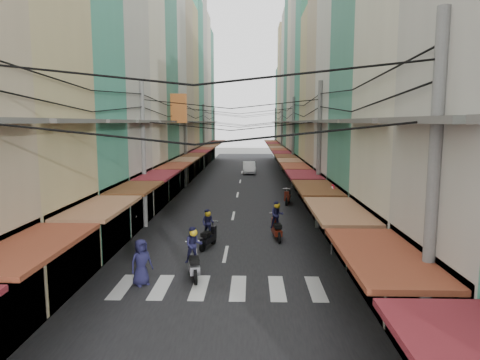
% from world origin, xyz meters
% --- Properties ---
extents(ground, '(160.00, 160.00, 0.00)m').
position_xyz_m(ground, '(0.00, 0.00, 0.00)').
color(ground, slate).
rests_on(ground, ground).
extents(road, '(10.00, 80.00, 0.02)m').
position_xyz_m(road, '(0.00, 20.00, 0.01)').
color(road, black).
rests_on(road, ground).
extents(sidewalk_left, '(3.00, 80.00, 0.06)m').
position_xyz_m(sidewalk_left, '(-6.50, 20.00, 0.03)').
color(sidewalk_left, slate).
rests_on(sidewalk_left, ground).
extents(sidewalk_right, '(3.00, 80.00, 0.06)m').
position_xyz_m(sidewalk_right, '(6.50, 20.00, 0.03)').
color(sidewalk_right, slate).
rests_on(sidewalk_right, ground).
extents(crosswalk, '(7.55, 2.40, 0.01)m').
position_xyz_m(crosswalk, '(-0.00, -6.00, 0.03)').
color(crosswalk, silver).
rests_on(crosswalk, ground).
extents(building_row_left, '(7.80, 67.67, 23.70)m').
position_xyz_m(building_row_left, '(-7.92, 16.56, 9.78)').
color(building_row_left, beige).
rests_on(building_row_left, ground).
extents(building_row_right, '(7.80, 68.98, 22.59)m').
position_xyz_m(building_row_right, '(7.92, 16.45, 9.41)').
color(building_row_right, teal).
rests_on(building_row_right, ground).
extents(utility_poles, '(10.20, 66.13, 8.20)m').
position_xyz_m(utility_poles, '(0.00, 15.01, 6.59)').
color(utility_poles, slate).
rests_on(utility_poles, ground).
extents(white_car, '(4.90, 2.06, 1.71)m').
position_xyz_m(white_car, '(0.84, 28.94, 0.00)').
color(white_car, white).
rests_on(white_car, ground).
extents(bicycle, '(1.63, 0.86, 1.06)m').
position_xyz_m(bicycle, '(6.94, -1.27, 0.00)').
color(bicycle, black).
rests_on(bicycle, ground).
extents(moving_scooters, '(5.32, 17.23, 1.99)m').
position_xyz_m(moving_scooters, '(0.74, -0.13, 0.59)').
color(moving_scooters, black).
rests_on(moving_scooters, ground).
extents(parked_scooters, '(12.84, 15.17, 0.99)m').
position_xyz_m(parked_scooters, '(4.74, -3.93, 0.46)').
color(parked_scooters, black).
rests_on(parked_scooters, ground).
extents(pedestrians, '(12.91, 22.89, 2.20)m').
position_xyz_m(pedestrians, '(-4.01, 2.36, 1.03)').
color(pedestrians, '#29222D').
rests_on(pedestrians, ground).
extents(market_umbrella, '(2.50, 2.50, 2.63)m').
position_xyz_m(market_umbrella, '(6.09, -6.37, 2.32)').
color(market_umbrella, '#B2B2B7').
rests_on(market_umbrella, ground).
extents(traffic_sign, '(0.10, 0.71, 3.24)m').
position_xyz_m(traffic_sign, '(4.78, -1.92, 2.40)').
color(traffic_sign, slate).
rests_on(traffic_sign, ground).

